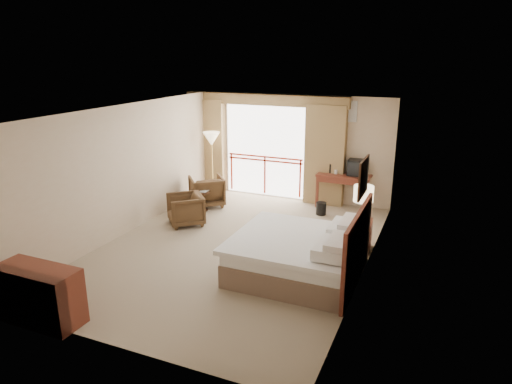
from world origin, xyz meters
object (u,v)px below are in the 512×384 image
at_px(tv, 357,168).
at_px(wastebasket, 321,208).
at_px(desk, 344,181).
at_px(nightstand, 360,235).
at_px(side_table, 201,197).
at_px(bed, 300,254).
at_px(armchair_near, 186,224).
at_px(floor_lamp, 212,141).
at_px(table_lamp, 363,194).
at_px(dresser, 39,295).
at_px(armchair_far, 207,205).

distance_m(tv, wastebasket, 1.33).
height_order(desk, tv, tv).
distance_m(nightstand, side_table, 4.06).
height_order(bed, armchair_near, bed).
height_order(wastebasket, floor_lamp, floor_lamp).
bearing_deg(side_table, tv, 25.24).
xyz_separation_m(wastebasket, side_table, (-2.77, -0.86, 0.18)).
distance_m(table_lamp, floor_lamp, 4.74).
relative_size(wastebasket, floor_lamp, 0.18).
bearing_deg(bed, floor_lamp, 135.81).
relative_size(nightstand, desk, 0.46).
bearing_deg(side_table, dresser, -86.90).
distance_m(bed, dresser, 4.10).
bearing_deg(table_lamp, bed, -116.20).
relative_size(wastebasket, dresser, 0.24).
bearing_deg(wastebasket, nightstand, -53.28).
height_order(bed, table_lamp, table_lamp).
distance_m(bed, desk, 3.94).
height_order(nightstand, armchair_far, nightstand).
bearing_deg(armchair_far, nightstand, 123.95).
distance_m(floor_lamp, dresser, 6.41).
xyz_separation_m(armchair_far, dresser, (0.34, -5.49, 0.42)).
xyz_separation_m(armchair_near, floor_lamp, (-0.47, 2.15, 1.48)).
bearing_deg(floor_lamp, tv, 6.08).
bearing_deg(wastebasket, table_lamp, -52.42).
height_order(desk, armchair_near, desk).
height_order(table_lamp, desk, table_lamp).
bearing_deg(desk, wastebasket, -113.26).
height_order(wastebasket, armchair_near, armchair_near).
xyz_separation_m(side_table, dresser, (0.27, -5.08, 0.08)).
bearing_deg(dresser, tv, 66.48).
bearing_deg(tv, bed, -71.55).
relative_size(nightstand, armchair_near, 0.78).
distance_m(table_lamp, tv, 2.41).
height_order(bed, side_table, bed).
distance_m(desk, floor_lamp, 3.57).
xyz_separation_m(desk, armchair_far, (-3.18, -1.27, -0.66)).
relative_size(desk, wastebasket, 4.27).
height_order(desk, armchair_far, desk).
distance_m(tv, armchair_far, 3.82).
bearing_deg(bed, tv, 87.34).
distance_m(desk, armchair_near, 4.01).
bearing_deg(floor_lamp, armchair_near, -77.67).
bearing_deg(wastebasket, armchair_near, -145.50).
bearing_deg(armchair_near, table_lamp, 51.31).
height_order(table_lamp, armchair_near, table_lamp).
relative_size(bed, nightstand, 3.60).
distance_m(wastebasket, armchair_far, 2.87).
xyz_separation_m(armchair_far, floor_lamp, (-0.26, 0.81, 1.48)).
relative_size(bed, wastebasket, 7.02).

